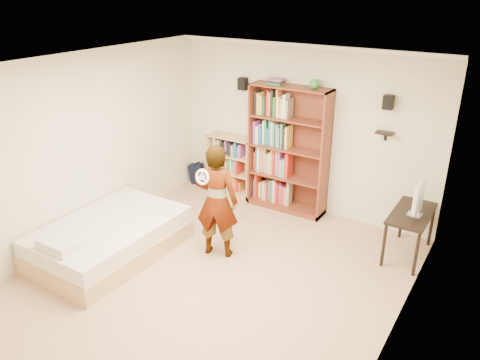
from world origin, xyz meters
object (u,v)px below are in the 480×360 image
object	(u,v)px
tall_bookshelf	(288,150)
person	(217,201)
computer_desk	(409,234)
low_bookshelf	(231,165)
daybed	(110,234)

from	to	relation	value
tall_bookshelf	person	world-z (taller)	tall_bookshelf
computer_desk	low_bookshelf	bearing A→B (deg)	172.02
computer_desk	daybed	distance (m)	4.16
tall_bookshelf	daybed	world-z (taller)	tall_bookshelf
computer_desk	daybed	bearing A→B (deg)	-148.31
low_bookshelf	daybed	size ratio (longest dim) A/B	0.52
low_bookshelf	daybed	bearing A→B (deg)	-96.61
daybed	computer_desk	bearing A→B (deg)	31.69
daybed	low_bookshelf	bearing A→B (deg)	83.39
daybed	tall_bookshelf	bearing A→B (deg)	61.24
tall_bookshelf	computer_desk	size ratio (longest dim) A/B	2.11
low_bookshelf	person	bearing A→B (deg)	-62.26
tall_bookshelf	person	distance (m)	1.82
person	daybed	bearing A→B (deg)	14.65
daybed	person	xyz separation A→B (m)	(1.27, 0.81, 0.50)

